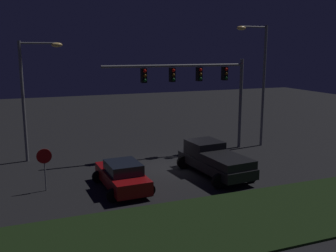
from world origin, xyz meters
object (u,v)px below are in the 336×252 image
object	(u,v)px
stop_sign	(44,162)
street_lamp_right	(259,72)
traffic_signal_gantry	(200,81)
car_sedan	(122,176)
pickup_truck	(214,158)
street_lamp_left	(32,86)

from	to	relation	value
stop_sign	street_lamp_right	bearing A→B (deg)	15.04
traffic_signal_gantry	street_lamp_right	distance (m)	4.77
traffic_signal_gantry	car_sedan	bearing A→B (deg)	-142.03
car_sedan	traffic_signal_gantry	xyz separation A→B (m)	(7.03, 5.49, 4.29)
street_lamp_right	pickup_truck	bearing A→B (deg)	-141.54
pickup_truck	stop_sign	xyz separation A→B (m)	(-9.30, 0.77, 0.56)
pickup_truck	traffic_signal_gantry	xyz separation A→B (m)	(1.46, 5.03, 4.03)
traffic_signal_gantry	street_lamp_left	size ratio (longest dim) A/B	1.34
car_sedan	street_lamp_right	world-z (taller)	street_lamp_right
street_lamp_left	street_lamp_right	bearing A→B (deg)	-7.07
street_lamp_right	car_sedan	bearing A→B (deg)	-155.42
car_sedan	street_lamp_right	xyz separation A→B (m)	(11.78, 5.39, 4.79)
traffic_signal_gantry	stop_sign	bearing A→B (deg)	-158.38
car_sedan	street_lamp_left	distance (m)	9.29
car_sedan	stop_sign	size ratio (longest dim) A/B	2.00
car_sedan	street_lamp_right	bearing A→B (deg)	-67.77
car_sedan	street_lamp_left	size ratio (longest dim) A/B	0.58
pickup_truck	street_lamp_left	distance (m)	12.34
street_lamp_left	stop_sign	bearing A→B (deg)	-88.42
pickup_truck	car_sedan	bearing A→B (deg)	89.55
pickup_truck	street_lamp_right	distance (m)	9.13
traffic_signal_gantry	stop_sign	xyz separation A→B (m)	(-10.77, -4.27, -3.47)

